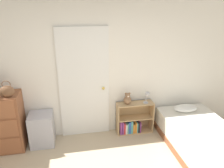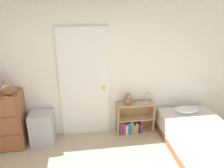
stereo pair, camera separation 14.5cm
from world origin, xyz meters
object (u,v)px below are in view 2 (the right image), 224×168
Objects in this scene: desk_lamp at (148,96)px; teddy_bear at (128,99)px; handbag at (8,90)px; bed at (204,142)px; bookshelf at (133,121)px; storage_bin at (42,128)px.

teddy_bear is at bearing 174.54° from desk_lamp.
bed is (3.17, -0.61, -0.91)m from handbag.
desk_lamp is (0.26, -0.04, 0.56)m from bookshelf.
desk_lamp is 0.12× the size of bed.
storage_bin is 2.85m from bed.
teddy_bear is 0.12× the size of bed.
handbag is 2.08m from teddy_bear.
handbag is at bearing -175.45° from desk_lamp.
handbag is 0.46× the size of storage_bin.
storage_bin is 2.49× the size of desk_lamp.
handbag is 0.14× the size of bed.
storage_bin is 2.04m from desk_lamp.
teddy_bear reaches higher than bookshelf.
teddy_bear is 0.38m from desk_lamp.
handbag is 0.95m from storage_bin.
storage_bin is at bearing 164.59° from bed.
handbag reaches higher than teddy_bear.
handbag is at bearing -173.94° from bookshelf.
bed is at bearing -36.10° from teddy_bear.
bed is at bearing -15.41° from storage_bin.
teddy_bear reaches higher than bed.
bookshelf is 2.97× the size of desk_lamp.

